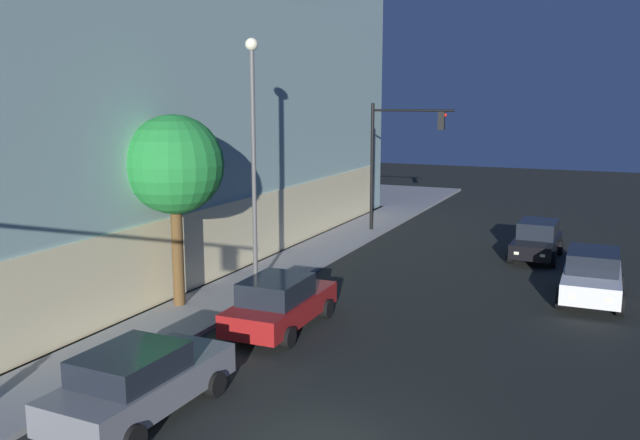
% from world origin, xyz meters
% --- Properties ---
extents(modern_building, '(31.70, 29.13, 17.63)m').
position_xyz_m(modern_building, '(13.41, 23.10, 8.74)').
color(modern_building, '#4C4C51').
rests_on(modern_building, ground).
extents(traffic_light_far_corner, '(0.54, 4.24, 6.60)m').
position_xyz_m(traffic_light_far_corner, '(21.70, 5.42, 4.57)').
color(traffic_light_far_corner, black).
rests_on(traffic_light_far_corner, sidewalk_corner).
extents(street_lamp_sidewalk, '(0.44, 0.44, 8.80)m').
position_xyz_m(street_lamp_sidewalk, '(9.21, 6.66, 5.60)').
color(street_lamp_sidewalk, '#525252').
rests_on(street_lamp_sidewalk, sidewalk_corner).
extents(sidewalk_tree, '(3.21, 3.21, 6.29)m').
position_xyz_m(sidewalk_tree, '(6.53, 8.05, 4.79)').
color(sidewalk_tree, brown).
rests_on(sidewalk_tree, sidewalk_corner).
extents(car_grey, '(4.62, 2.22, 1.58)m').
position_xyz_m(car_grey, '(-0.11, 4.27, 0.80)').
color(car_grey, slate).
rests_on(car_grey, ground).
extents(car_red, '(4.62, 2.13, 1.65)m').
position_xyz_m(car_red, '(6.13, 4.06, 0.82)').
color(car_red, maroon).
rests_on(car_red, ground).
extents(car_white, '(4.40, 2.14, 1.72)m').
position_xyz_m(car_white, '(13.22, -4.45, 0.89)').
color(car_white, silver).
rests_on(car_white, ground).
extents(car_black, '(4.25, 2.04, 1.64)m').
position_xyz_m(car_black, '(18.92, -2.00, 0.84)').
color(car_black, black).
rests_on(car_black, ground).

